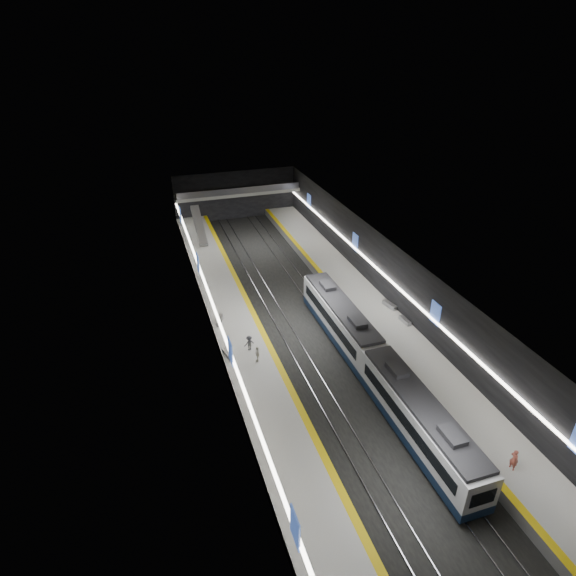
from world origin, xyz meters
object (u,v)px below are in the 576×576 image
object	(u,v)px
train	(374,362)
passenger_right_a	(514,460)
bench_left_near	(228,354)
passenger_left_b	(249,343)
escalator	(199,226)
bench_right_near	(405,321)
bench_left_far	(220,320)
passenger_left_a	(257,354)
bench_right_far	(390,305)

from	to	relation	value
train	passenger_right_a	size ratio (longest dim) A/B	17.26
bench_left_near	passenger_right_a	xyz separation A→B (m)	(16.40, -19.18, 0.65)
passenger_left_b	escalator	bearing A→B (deg)	-101.61
train	bench_right_near	size ratio (longest dim) A/B	17.29
bench_right_near	passenger_right_a	distance (m)	19.44
bench_left_far	passenger_left_b	size ratio (longest dim) A/B	1.21
train	bench_left_near	size ratio (longest dim) A/B	17.02
bench_left_near	passenger_left_a	bearing A→B (deg)	-47.27
bench_left_near	bench_left_far	bearing A→B (deg)	72.46
train	bench_left_far	distance (m)	17.13
bench_right_near	bench_right_far	distance (m)	3.33
passenger_left_a	passenger_left_b	distance (m)	1.98
bench_left_far	bench_left_near	bearing A→B (deg)	-74.39
bench_right_near	bench_right_far	size ratio (longest dim) A/B	0.88
train	bench_right_far	size ratio (longest dim) A/B	15.26
escalator	bench_left_far	world-z (taller)	escalator
passenger_right_a	passenger_left_a	world-z (taller)	passenger_right_a
bench_right_far	passenger_right_a	world-z (taller)	passenger_right_a
bench_right_near	passenger_left_b	world-z (taller)	passenger_left_b
bench_right_far	passenger_left_b	world-z (taller)	passenger_left_b
bench_left_far	bench_right_near	bearing A→B (deg)	0.96
bench_left_far	passenger_left_a	distance (m)	8.03
bench_left_near	bench_left_far	distance (m)	6.14
bench_right_far	passenger_left_a	size ratio (longest dim) A/B	1.26
bench_right_far	passenger_left_b	bearing A→B (deg)	178.01
bench_right_near	passenger_right_a	world-z (taller)	passenger_right_a
bench_right_far	passenger_left_b	size ratio (longest dim) A/B	1.26
train	bench_right_near	xyz separation A→B (m)	(7.00, 6.50, -0.98)
train	bench_right_far	bearing A→B (deg)	54.54
escalator	passenger_left_a	distance (m)	31.52
bench_right_near	passenger_right_a	xyz separation A→B (m)	(-2.57, -19.25, 0.66)
escalator	passenger_left_b	distance (m)	29.57
bench_right_near	bench_right_far	bearing A→B (deg)	86.42
bench_left_far	bench_right_near	distance (m)	19.57
bench_left_near	passenger_left_a	world-z (taller)	passenger_left_a
bench_left_near	passenger_left_a	size ratio (longest dim) A/B	1.13
escalator	bench_left_near	xyz separation A→B (m)	(-1.97, -29.89, -1.68)
train	bench_right_near	world-z (taller)	train
bench_left_far	passenger_right_a	world-z (taller)	passenger_right_a
escalator	passenger_left_b	world-z (taller)	escalator
passenger_right_a	passenger_left_a	xyz separation A→B (m)	(-13.93, 17.58, -0.09)
bench_right_far	passenger_right_a	bearing A→B (deg)	-108.80
passenger_right_a	passenger_left_b	bearing A→B (deg)	30.35
passenger_right_a	escalator	bearing A→B (deg)	10.66
passenger_left_a	train	bearing A→B (deg)	78.79
train	escalator	xyz separation A→B (m)	(-10.00, 36.32, 0.70)
train	bench_left_near	xyz separation A→B (m)	(-11.97, 6.43, -0.98)
bench_right_far	escalator	bearing A→B (deg)	110.39
escalator	bench_left_near	bearing A→B (deg)	-93.77
bench_right_near	passenger_right_a	size ratio (longest dim) A/B	1.00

